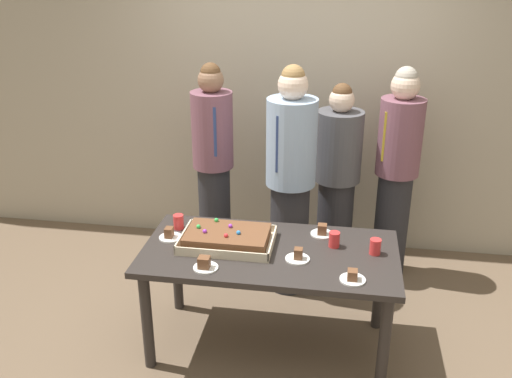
% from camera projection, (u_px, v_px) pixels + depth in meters
% --- Properties ---
extents(ground_plane, '(12.00, 12.00, 0.00)m').
position_uv_depth(ground_plane, '(269.00, 344.00, 3.85)').
color(ground_plane, brown).
extents(interior_back_panel, '(8.00, 0.12, 3.00)m').
position_uv_depth(interior_back_panel, '(297.00, 76.00, 4.72)').
color(interior_back_panel, '#B2A893').
rests_on(interior_back_panel, ground_plane).
extents(party_table, '(1.61, 0.81, 0.73)m').
position_uv_depth(party_table, '(270.00, 263.00, 3.60)').
color(party_table, '#2D2826').
rests_on(party_table, ground_plane).
extents(sheet_cake, '(0.59, 0.40, 0.12)m').
position_uv_depth(sheet_cake, '(227.00, 238.00, 3.62)').
color(sheet_cake, beige).
rests_on(sheet_cake, party_table).
extents(plated_slice_near_left, '(0.15, 0.15, 0.07)m').
position_uv_depth(plated_slice_near_left, '(353.00, 277.00, 3.23)').
color(plated_slice_near_left, white).
rests_on(plated_slice_near_left, party_table).
extents(plated_slice_near_right, '(0.15, 0.15, 0.08)m').
position_uv_depth(plated_slice_near_right, '(322.00, 232.00, 3.75)').
color(plated_slice_near_right, white).
rests_on(plated_slice_near_right, party_table).
extents(plated_slice_far_left, '(0.15, 0.15, 0.08)m').
position_uv_depth(plated_slice_far_left, '(170.00, 235.00, 3.71)').
color(plated_slice_far_left, white).
rests_on(plated_slice_far_left, party_table).
extents(plated_slice_far_right, '(0.15, 0.15, 0.08)m').
position_uv_depth(plated_slice_far_right, '(205.00, 265.00, 3.35)').
color(plated_slice_far_right, white).
rests_on(plated_slice_far_right, party_table).
extents(plated_slice_center_front, '(0.15, 0.15, 0.08)m').
position_uv_depth(plated_slice_center_front, '(298.00, 256.00, 3.45)').
color(plated_slice_center_front, white).
rests_on(plated_slice_center_front, party_table).
extents(drink_cup_nearest, '(0.07, 0.07, 0.10)m').
position_uv_depth(drink_cup_nearest, '(334.00, 239.00, 3.59)').
color(drink_cup_nearest, red).
rests_on(drink_cup_nearest, party_table).
extents(drink_cup_middle, '(0.07, 0.07, 0.10)m').
position_uv_depth(drink_cup_middle, '(179.00, 222.00, 3.83)').
color(drink_cup_middle, red).
rests_on(drink_cup_middle, party_table).
extents(drink_cup_far_end, '(0.07, 0.07, 0.10)m').
position_uv_depth(drink_cup_far_end, '(375.00, 247.00, 3.50)').
color(drink_cup_far_end, red).
rests_on(drink_cup_far_end, party_table).
extents(person_serving_front, '(0.32, 0.32, 1.71)m').
position_uv_depth(person_serving_front, '(213.00, 167.00, 4.45)').
color(person_serving_front, '#28282D').
rests_on(person_serving_front, ground_plane).
extents(person_green_shirt_behind, '(0.37, 0.37, 1.76)m').
position_uv_depth(person_green_shirt_behind, '(291.00, 180.00, 4.17)').
color(person_green_shirt_behind, '#28282D').
rests_on(person_green_shirt_behind, ground_plane).
extents(person_striped_tie_right, '(0.36, 0.36, 1.57)m').
position_uv_depth(person_striped_tie_right, '(337.00, 180.00, 4.46)').
color(person_striped_tie_right, '#28282D').
rests_on(person_striped_tie_right, ground_plane).
extents(person_back_corner, '(0.33, 0.33, 1.70)m').
position_uv_depth(person_back_corner, '(397.00, 172.00, 4.38)').
color(person_back_corner, '#28282D').
rests_on(person_back_corner, ground_plane).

